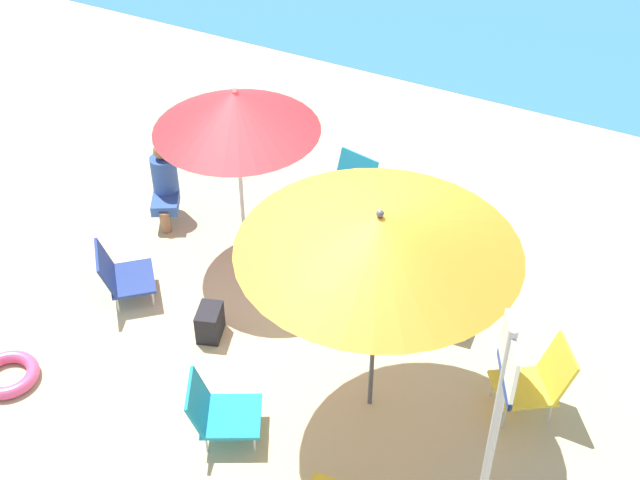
{
  "coord_description": "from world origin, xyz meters",
  "views": [
    {
      "loc": [
        2.99,
        -5.18,
        5.84
      ],
      "look_at": [
        0.03,
        0.51,
        0.7
      ],
      "focal_mm": 48.24,
      "sensor_mm": 36.0,
      "label": 1
    }
  ],
  "objects_px": {
    "beach_chair_b": "(538,379)",
    "person_b": "(387,274)",
    "umbrella_orange": "(379,233)",
    "beach_chair_e": "(120,274)",
    "beach_chair_c": "(217,411)",
    "umbrella_red": "(236,111)",
    "person_a": "(165,182)",
    "beach_bag": "(210,322)",
    "beach_chair_f": "(450,294)",
    "warning_sign": "(496,422)",
    "beach_chair_a": "(349,185)",
    "swim_ring": "(8,375)"
  },
  "relations": [
    {
      "from": "beach_chair_b",
      "to": "beach_chair_a",
      "type": "bearing_deg",
      "value": -68.79
    },
    {
      "from": "beach_chair_b",
      "to": "person_b",
      "type": "xyz_separation_m",
      "value": [
        -1.65,
        0.54,
        0.11
      ]
    },
    {
      "from": "umbrella_orange",
      "to": "warning_sign",
      "type": "relative_size",
      "value": 0.94
    },
    {
      "from": "person_a",
      "to": "swim_ring",
      "type": "xyz_separation_m",
      "value": [
        0.15,
        -2.7,
        -0.4
      ]
    },
    {
      "from": "beach_chair_c",
      "to": "person_a",
      "type": "bearing_deg",
      "value": 105.04
    },
    {
      "from": "person_a",
      "to": "swim_ring",
      "type": "relative_size",
      "value": 1.62
    },
    {
      "from": "umbrella_orange",
      "to": "beach_chair_e",
      "type": "height_order",
      "value": "umbrella_orange"
    },
    {
      "from": "warning_sign",
      "to": "beach_bag",
      "type": "height_order",
      "value": "warning_sign"
    },
    {
      "from": "umbrella_red",
      "to": "beach_chair_a",
      "type": "height_order",
      "value": "umbrella_red"
    },
    {
      "from": "beach_bag",
      "to": "beach_chair_c",
      "type": "bearing_deg",
      "value": -53.31
    },
    {
      "from": "umbrella_orange",
      "to": "beach_chair_c",
      "type": "height_order",
      "value": "umbrella_orange"
    },
    {
      "from": "beach_chair_a",
      "to": "person_a",
      "type": "relative_size",
      "value": 0.73
    },
    {
      "from": "umbrella_orange",
      "to": "warning_sign",
      "type": "xyz_separation_m",
      "value": [
        1.28,
        -0.98,
        -0.39
      ]
    },
    {
      "from": "umbrella_orange",
      "to": "swim_ring",
      "type": "height_order",
      "value": "umbrella_orange"
    },
    {
      "from": "umbrella_orange",
      "to": "person_a",
      "type": "bearing_deg",
      "value": 155.46
    },
    {
      "from": "umbrella_red",
      "to": "beach_chair_c",
      "type": "xyz_separation_m",
      "value": [
        1.09,
        -2.21,
        -1.42
      ]
    },
    {
      "from": "beach_chair_e",
      "to": "person_b",
      "type": "height_order",
      "value": "person_b"
    },
    {
      "from": "beach_chair_f",
      "to": "swim_ring",
      "type": "height_order",
      "value": "beach_chair_f"
    },
    {
      "from": "beach_chair_f",
      "to": "swim_ring",
      "type": "bearing_deg",
      "value": -56.46
    },
    {
      "from": "beach_chair_a",
      "to": "swim_ring",
      "type": "distance_m",
      "value": 4.06
    },
    {
      "from": "umbrella_red",
      "to": "beach_chair_c",
      "type": "bearing_deg",
      "value": -63.68
    },
    {
      "from": "swim_ring",
      "to": "person_a",
      "type": "bearing_deg",
      "value": 93.24
    },
    {
      "from": "beach_chair_c",
      "to": "warning_sign",
      "type": "xyz_separation_m",
      "value": [
        2.27,
        -0.09,
        1.22
      ]
    },
    {
      "from": "umbrella_orange",
      "to": "warning_sign",
      "type": "bearing_deg",
      "value": -37.4
    },
    {
      "from": "beach_chair_e",
      "to": "person_b",
      "type": "relative_size",
      "value": 0.76
    },
    {
      "from": "swim_ring",
      "to": "warning_sign",
      "type": "bearing_deg",
      "value": 3.73
    },
    {
      "from": "umbrella_red",
      "to": "beach_chair_e",
      "type": "height_order",
      "value": "umbrella_red"
    },
    {
      "from": "beach_chair_c",
      "to": "beach_chair_b",
      "type": "bearing_deg",
      "value": 5.23
    },
    {
      "from": "beach_chair_b",
      "to": "person_b",
      "type": "bearing_deg",
      "value": -52.24
    },
    {
      "from": "beach_chair_a",
      "to": "beach_chair_e",
      "type": "xyz_separation_m",
      "value": [
        -1.37,
        -2.34,
        -0.05
      ]
    },
    {
      "from": "beach_chair_b",
      "to": "beach_chair_c",
      "type": "bearing_deg",
      "value": -0.98
    },
    {
      "from": "beach_chair_b",
      "to": "umbrella_orange",
      "type": "bearing_deg",
      "value": -9.09
    },
    {
      "from": "umbrella_red",
      "to": "person_b",
      "type": "xyz_separation_m",
      "value": [
        1.71,
        -0.18,
        -1.23
      ]
    },
    {
      "from": "person_b",
      "to": "beach_bag",
      "type": "relative_size",
      "value": 3.05
    },
    {
      "from": "umbrella_orange",
      "to": "beach_chair_f",
      "type": "xyz_separation_m",
      "value": [
        0.21,
        1.36,
        -1.62
      ]
    },
    {
      "from": "person_b",
      "to": "umbrella_red",
      "type": "bearing_deg",
      "value": 141.31
    },
    {
      "from": "beach_chair_b",
      "to": "beach_chair_c",
      "type": "relative_size",
      "value": 1.01
    },
    {
      "from": "umbrella_red",
      "to": "warning_sign",
      "type": "height_order",
      "value": "warning_sign"
    },
    {
      "from": "beach_chair_c",
      "to": "beach_chair_f",
      "type": "xyz_separation_m",
      "value": [
        1.2,
        2.25,
        -0.0
      ]
    },
    {
      "from": "umbrella_red",
      "to": "umbrella_orange",
      "type": "height_order",
      "value": "umbrella_orange"
    },
    {
      "from": "beach_chair_a",
      "to": "beach_chair_c",
      "type": "bearing_deg",
      "value": 18.57
    },
    {
      "from": "beach_chair_f",
      "to": "swim_ring",
      "type": "relative_size",
      "value": 1.01
    },
    {
      "from": "beach_chair_c",
      "to": "beach_chair_e",
      "type": "xyz_separation_m",
      "value": [
        -1.78,
        1.0,
        0.02
      ]
    },
    {
      "from": "beach_chair_e",
      "to": "beach_chair_f",
      "type": "height_order",
      "value": "beach_chair_e"
    },
    {
      "from": "beach_chair_f",
      "to": "person_a",
      "type": "distance_m",
      "value": 3.38
    },
    {
      "from": "umbrella_orange",
      "to": "person_b",
      "type": "height_order",
      "value": "umbrella_orange"
    },
    {
      "from": "beach_chair_b",
      "to": "beach_bag",
      "type": "xyz_separation_m",
      "value": [
        -2.99,
        -0.53,
        -0.21
      ]
    },
    {
      "from": "umbrella_orange",
      "to": "person_a",
      "type": "height_order",
      "value": "umbrella_orange"
    },
    {
      "from": "person_a",
      "to": "beach_bag",
      "type": "distance_m",
      "value": 2.03
    },
    {
      "from": "warning_sign",
      "to": "beach_chair_f",
      "type": "bearing_deg",
      "value": 88.76
    }
  ]
}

